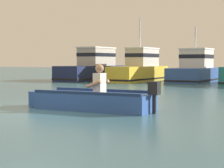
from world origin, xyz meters
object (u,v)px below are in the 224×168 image
at_px(rowboat_with_person, 92,100).
at_px(moored_boat_navy, 94,68).
at_px(moored_boat_yellow, 140,69).
at_px(moored_boat_blue, 195,69).

height_order(rowboat_with_person, moored_boat_navy, moored_boat_navy).
relative_size(moored_boat_yellow, moored_boat_blue, 1.20).
relative_size(moored_boat_navy, moored_boat_yellow, 1.07).
distance_m(moored_boat_navy, moored_boat_blue, 6.83).
bearing_deg(moored_boat_navy, moored_boat_yellow, 6.09).
xyz_separation_m(rowboat_with_person, moored_boat_yellow, (-4.60, 13.76, 0.56)).
bearing_deg(rowboat_with_person, moored_boat_navy, 120.50).
height_order(moored_boat_navy, moored_boat_yellow, moored_boat_yellow).
distance_m(moored_boat_yellow, moored_boat_blue, 3.51).
relative_size(moored_boat_navy, moored_boat_blue, 1.27).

